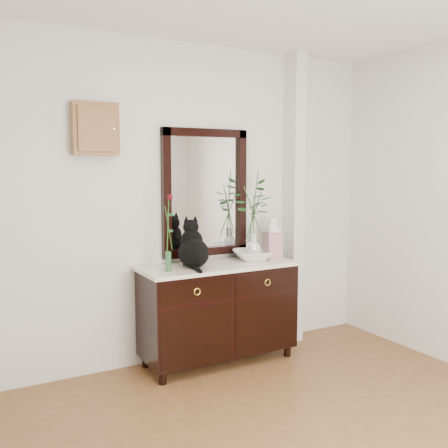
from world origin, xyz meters
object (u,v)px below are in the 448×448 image
cat (194,243)px  sideboard (218,308)px  lotus_bowl (253,255)px  ginger_jar (272,237)px

cat → sideboard: bearing=13.3°
cat → lotus_bowl: size_ratio=1.11×
cat → ginger_jar: cat is taller
sideboard → ginger_jar: ginger_jar is taller
sideboard → cat: 0.62m
sideboard → lotus_bowl: 0.56m
sideboard → cat: bearing=-175.5°
sideboard → ginger_jar: size_ratio=3.53×
lotus_bowl → ginger_jar: bearing=1.8°
sideboard → lotus_bowl: bearing=4.0°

